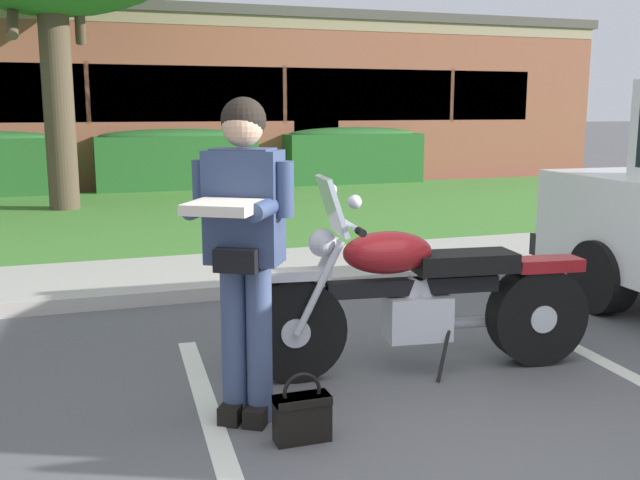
{
  "coord_description": "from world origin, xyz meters",
  "views": [
    {
      "loc": [
        -1.7,
        -2.58,
        1.65
      ],
      "look_at": [
        -0.29,
        1.56,
        0.85
      ],
      "focal_mm": 40.69,
      "sensor_mm": 36.0,
      "label": 1
    }
  ],
  "objects": [
    {
      "name": "hedge_center_right",
      "position": [
        4.01,
        12.0,
        0.65
      ],
      "size": [
        2.97,
        0.9,
        1.24
      ],
      "color": "#286028",
      "rests_on": "ground"
    },
    {
      "name": "brick_building",
      "position": [
        -1.35,
        18.2,
        1.85
      ],
      "size": [
        23.36,
        12.07,
        3.7
      ],
      "color": "#93513D",
      "rests_on": "ground"
    },
    {
      "name": "hedge_center_left",
      "position": [
        0.26,
        12.0,
        0.65
      ],
      "size": [
        3.13,
        0.9,
        1.24
      ],
      "color": "#286028",
      "rests_on": "ground"
    },
    {
      "name": "handbag",
      "position": [
        -0.69,
        0.67,
        0.14
      ],
      "size": [
        0.28,
        0.13,
        0.36
      ],
      "color": "black",
      "rests_on": "ground"
    },
    {
      "name": "grass_lawn",
      "position": [
        0.0,
        8.52,
        0.03
      ],
      "size": [
        60.0,
        6.72,
        0.06
      ],
      "primitive_type": "cube",
      "color": "#478433",
      "rests_on": "ground"
    },
    {
      "name": "rider_person",
      "position": [
        -0.9,
        1.0,
        1.01
      ],
      "size": [
        0.6,
        0.67,
        1.7
      ],
      "color": "black",
      "rests_on": "ground"
    },
    {
      "name": "curb_strip",
      "position": [
        0.0,
        3.57,
        0.06
      ],
      "size": [
        60.0,
        0.2,
        0.12
      ],
      "primitive_type": "cube",
      "color": "#B7B2A8",
      "rests_on": "ground"
    },
    {
      "name": "motorcycle",
      "position": [
        0.38,
        1.35,
        0.49
      ],
      "size": [
        2.24,
        0.82,
        1.26
      ],
      "color": "black",
      "rests_on": "ground"
    },
    {
      "name": "concrete_walk",
      "position": [
        0.0,
        4.42,
        0.04
      ],
      "size": [
        60.0,
        1.5,
        0.08
      ],
      "primitive_type": "cube",
      "color": "#B7B2A8",
      "rests_on": "ground"
    }
  ]
}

